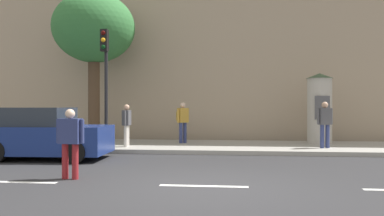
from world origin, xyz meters
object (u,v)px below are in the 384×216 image
at_px(pedestrian_in_dark_shirt, 70,138).
at_px(pedestrian_with_backpack, 324,121).
at_px(poster_column, 320,108).
at_px(street_tree, 94,29).
at_px(parked_car_red, 33,134).
at_px(traffic_light, 105,68).
at_px(pedestrian_in_red_top, 127,122).
at_px(pedestrian_tallest, 183,119).

relative_size(pedestrian_in_dark_shirt, pedestrian_with_backpack, 0.96).
distance_m(poster_column, street_tree, 9.61).
height_order(pedestrian_in_dark_shirt, parked_car_red, parked_car_red).
xyz_separation_m(street_tree, pedestrian_with_backpack, (8.86, -1.47, -3.65)).
bearing_deg(street_tree, pedestrian_with_backpack, -9.45).
height_order(traffic_light, pedestrian_in_dark_shirt, traffic_light).
relative_size(street_tree, parked_car_red, 1.35).
height_order(street_tree, pedestrian_with_backpack, street_tree).
distance_m(street_tree, pedestrian_in_dark_shirt, 8.44).
distance_m(pedestrian_with_backpack, parked_car_red, 9.64).
relative_size(poster_column, pedestrian_in_dark_shirt, 1.77).
distance_m(traffic_light, street_tree, 3.32).
bearing_deg(pedestrian_with_backpack, pedestrian_in_dark_shirt, -139.75).
relative_size(traffic_light, pedestrian_in_red_top, 2.68).
relative_size(street_tree, pedestrian_tallest, 3.80).
distance_m(pedestrian_in_dark_shirt, pedestrian_in_red_top, 5.49).
bearing_deg(traffic_light, street_tree, 117.80).
distance_m(pedestrian_in_dark_shirt, parked_car_red, 3.93).
height_order(pedestrian_in_red_top, parked_car_red, pedestrian_in_red_top).
bearing_deg(pedestrian_in_dark_shirt, pedestrian_with_backpack, 40.25).
bearing_deg(pedestrian_in_red_top, parked_car_red, -132.59).
bearing_deg(traffic_light, poster_column, 18.78).
distance_m(poster_column, pedestrian_in_dark_shirt, 10.20).
relative_size(traffic_light, pedestrian_tallest, 2.55).
height_order(poster_column, parked_car_red, poster_column).
bearing_deg(pedestrian_with_backpack, traffic_light, -172.72).
distance_m(pedestrian_with_backpack, pedestrian_in_red_top, 7.02).
xyz_separation_m(poster_column, pedestrian_in_red_top, (-7.20, -1.93, -0.50)).
bearing_deg(pedestrian_with_backpack, poster_column, 83.47).
xyz_separation_m(poster_column, pedestrian_with_backpack, (-0.19, -1.67, -0.43)).
xyz_separation_m(pedestrian_tallest, parked_car_red, (-4.08, -4.01, -0.35)).
bearing_deg(pedestrian_in_dark_shirt, poster_column, 46.76).
distance_m(pedestrian_with_backpack, pedestrian_tallest, 5.34).
distance_m(street_tree, parked_car_red, 5.80).
bearing_deg(pedestrian_tallest, pedestrian_in_dark_shirt, -102.82).
height_order(poster_column, pedestrian_with_backpack, poster_column).
bearing_deg(pedestrian_tallest, pedestrian_with_backpack, -14.28).
height_order(pedestrian_in_dark_shirt, pedestrian_tallest, pedestrian_tallest).
relative_size(traffic_light, pedestrian_in_dark_shirt, 2.64).
bearing_deg(pedestrian_tallest, traffic_light, -136.41).
bearing_deg(poster_column, street_tree, -178.75).
relative_size(pedestrian_tallest, pedestrian_in_red_top, 1.05).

